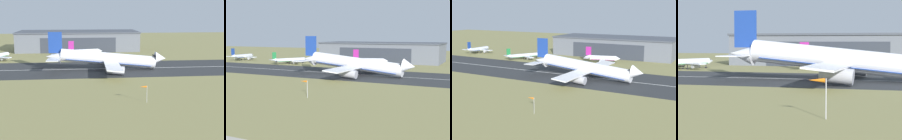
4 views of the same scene
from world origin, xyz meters
TOP-DOWN VIEW (x-y plane):
  - runway_strip at (0.00, 125.82)m, footprint 385.71×43.48m
  - runway_centreline at (0.00, 125.82)m, footprint 347.14×0.70m
  - hangar_building at (10.11, 203.63)m, footprint 85.81×35.33m
  - airplane_landing at (24.12, 121.76)m, footprint 57.89×54.55m
  - airplane_parked_west at (-37.41, 156.96)m, footprint 20.47×25.42m
  - airplane_parked_centre at (14.35, 168.28)m, footprint 23.11×19.32m
  - windsock_pole at (30.37, 67.15)m, footprint 2.43×0.66m

SIDE VIEW (x-z plane):
  - runway_strip at x=0.00m, z-range 0.00..0.06m
  - runway_centreline at x=0.00m, z-range 0.06..0.07m
  - airplane_parked_west at x=-37.41m, z-range -1.43..6.60m
  - airplane_parked_centre at x=14.35m, z-range -1.98..8.04m
  - windsock_pole at x=30.37m, z-range 2.11..7.49m
  - airplane_landing at x=24.12m, z-range -3.78..14.71m
  - hangar_building at x=10.11m, z-range 0.01..13.69m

